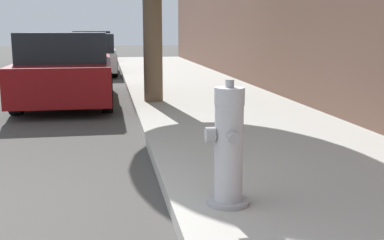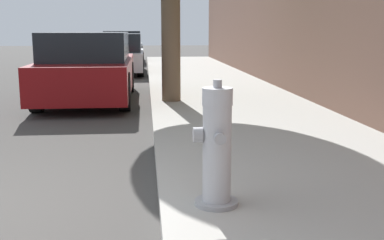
# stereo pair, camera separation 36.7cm
# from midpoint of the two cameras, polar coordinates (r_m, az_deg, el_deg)

# --- Properties ---
(sidewalk_slab) EXTENTS (2.98, 40.00, 0.13)m
(sidewalk_slab) POSITION_cam_midpoint_polar(r_m,az_deg,el_deg) (4.07, 20.98, -10.21)
(sidewalk_slab) COLOR #A8A59E
(sidewalk_slab) RESTS_ON ground_plane
(fire_hydrant) EXTENTS (0.35, 0.34, 0.97)m
(fire_hydrant) POSITION_cam_midpoint_polar(r_m,az_deg,el_deg) (3.66, 5.81, -3.43)
(fire_hydrant) COLOR #97979C
(fire_hydrant) RESTS_ON sidewalk_slab
(parked_car_near) EXTENTS (1.75, 4.31, 1.40)m
(parked_car_near) POSITION_cam_midpoint_polar(r_m,az_deg,el_deg) (10.04, -11.16, 6.07)
(parked_car_near) COLOR maroon
(parked_car_near) RESTS_ON ground_plane
(parked_car_mid) EXTENTS (1.74, 4.03, 1.31)m
(parked_car_mid) POSITION_cam_midpoint_polar(r_m,az_deg,el_deg) (16.26, -8.19, 7.72)
(parked_car_mid) COLOR #B7B7BC
(parked_car_mid) RESTS_ON ground_plane
(parked_car_far) EXTENTS (1.69, 4.53, 1.37)m
(parked_car_far) POSITION_cam_midpoint_polar(r_m,az_deg,el_deg) (21.80, -7.66, 8.56)
(parked_car_far) COLOR #4C5156
(parked_car_far) RESTS_ON ground_plane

